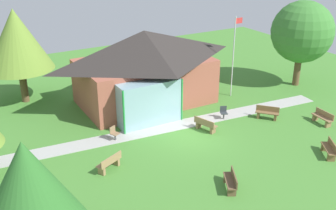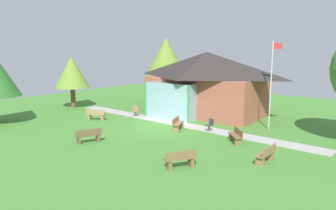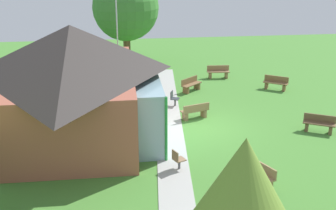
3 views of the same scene
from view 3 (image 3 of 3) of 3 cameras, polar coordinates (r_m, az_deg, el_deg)
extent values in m
plane|color=#478433|center=(22.14, 4.55, -2.83)|extent=(44.00, 44.00, 0.00)
cube|color=#A35642|center=(21.25, -11.89, 0.36)|extent=(9.03, 5.45, 3.17)
pyramid|color=#2D2826|center=(20.53, -12.42, 7.24)|extent=(10.03, 6.45, 2.06)
cube|color=#8CB2BF|center=(19.98, -2.63, -0.98)|extent=(4.06, 1.20, 2.85)
cylinder|color=green|center=(18.16, -0.24, -3.20)|extent=(0.12, 0.12, 2.85)
cylinder|color=green|center=(21.93, -1.47, 0.99)|extent=(0.12, 0.12, 2.85)
cube|color=#ADADA8|center=(21.87, 0.18, -3.01)|extent=(21.50, 3.09, 0.03)
cylinder|color=silver|center=(26.64, -6.52, 7.83)|extent=(0.08, 0.08, 5.97)
cube|color=brown|center=(22.52, 18.93, -2.28)|extent=(1.09, 1.53, 0.06)
cube|color=brown|center=(22.61, 20.25, -3.04)|extent=(0.43, 0.33, 0.39)
cube|color=brown|center=(22.62, 17.48, -2.70)|extent=(0.43, 0.33, 0.39)
cube|color=brown|center=(22.62, 19.02, -1.61)|extent=(0.75, 1.36, 0.36)
cube|color=brown|center=(28.32, 13.72, 2.81)|extent=(1.18, 1.50, 0.06)
cube|color=brown|center=(28.30, 14.76, 2.16)|extent=(0.42, 0.35, 0.39)
cube|color=brown|center=(28.50, 12.60, 2.47)|extent=(0.42, 0.35, 0.39)
cube|color=brown|center=(28.44, 13.84, 3.31)|extent=(0.86, 1.30, 0.36)
cube|color=olive|center=(30.12, 6.51, 4.30)|extent=(0.53, 1.52, 0.06)
cube|color=olive|center=(30.29, 7.52, 3.84)|extent=(0.41, 0.18, 0.39)
cube|color=olive|center=(30.10, 5.46, 3.82)|extent=(0.41, 0.18, 0.39)
cube|color=olive|center=(30.25, 6.47, 4.78)|extent=(0.15, 1.50, 0.36)
cube|color=#9E7A51|center=(17.21, 11.52, -8.66)|extent=(1.54, 1.04, 0.06)
cube|color=#9E7A51|center=(17.00, 12.75, -10.13)|extent=(0.32, 0.43, 0.39)
cube|color=#9E7A51|center=(17.68, 10.24, -8.69)|extent=(0.32, 0.43, 0.39)
cube|color=#9E7A51|center=(17.23, 12.04, -7.87)|extent=(1.38, 0.70, 0.36)
cube|color=brown|center=(27.25, 3.07, 2.69)|extent=(1.33, 1.41, 0.06)
cube|color=brown|center=(27.74, 3.77, 2.44)|extent=(0.40, 0.39, 0.39)
cube|color=brown|center=(26.92, 2.34, 1.91)|extent=(0.40, 0.39, 0.39)
cube|color=brown|center=(27.30, 2.77, 3.19)|extent=(1.05, 1.16, 0.36)
cube|color=olive|center=(23.01, 3.45, -0.69)|extent=(0.89, 1.56, 0.06)
cube|color=olive|center=(22.85, 2.23, -1.49)|extent=(0.43, 0.28, 0.39)
cube|color=olive|center=(23.35, 4.62, -1.06)|extent=(0.43, 0.28, 0.39)
cube|color=olive|center=(22.78, 3.69, -0.35)|extent=(0.53, 1.44, 0.36)
cube|color=#33383D|center=(24.71, 0.92, 0.82)|extent=(0.58, 0.58, 0.04)
cube|color=#33383D|center=(24.68, 0.48, 1.34)|extent=(0.42, 0.21, 0.40)
cylinder|color=#4C4C51|center=(24.78, 0.92, 0.32)|extent=(0.10, 0.10, 0.42)
cylinder|color=#4C4C51|center=(24.85, 0.92, -0.11)|extent=(0.36, 0.36, 0.02)
cube|color=#8C6B4C|center=(17.91, 1.47, -7.04)|extent=(0.58, 0.58, 0.04)
cube|color=#8C6B4C|center=(17.72, 0.93, -6.56)|extent=(0.42, 0.22, 0.40)
cylinder|color=#4C4C51|center=(18.02, 1.46, -7.69)|extent=(0.10, 0.10, 0.42)
cylinder|color=#4C4C51|center=(18.11, 1.46, -8.25)|extent=(0.36, 0.36, 0.02)
cone|color=olive|center=(10.04, 9.60, -11.87)|extent=(3.27, 3.27, 2.95)
cylinder|color=brown|center=(32.88, -5.30, 7.16)|extent=(0.52, 0.52, 2.53)
sphere|color=#3D7F33|center=(32.33, -5.48, 12.42)|extent=(4.75, 4.75, 4.75)
camera|label=1|loc=(23.82, 66.80, 15.48)|focal=43.05mm
camera|label=2|loc=(39.53, 26.64, 13.28)|focal=34.07mm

